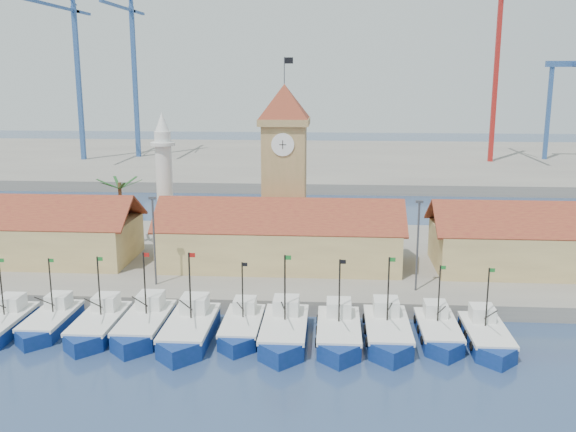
{
  "coord_description": "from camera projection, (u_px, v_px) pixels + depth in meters",
  "views": [
    {
      "loc": [
        5.61,
        -48.75,
        22.41
      ],
      "look_at": [
        0.98,
        18.0,
        7.46
      ],
      "focal_mm": 40.0,
      "sensor_mm": 36.0,
      "label": 1
    }
  ],
  "objects": [
    {
      "name": "palm_tree",
      "position": [
        121.0,
        209.0,
        78.03
      ],
      "size": [
        5.6,
        5.03,
        8.39
      ],
      "color": "brown",
      "rests_on": "quay"
    },
    {
      "name": "boat_3",
      "position": [
        144.0,
        326.0,
        55.95
      ],
      "size": [
        3.69,
        10.11,
        7.65
      ],
      "color": "navy",
      "rests_on": "ground"
    },
    {
      "name": "boat_8",
      "position": [
        388.0,
        334.0,
        54.41
      ],
      "size": [
        3.71,
        10.16,
        7.69
      ],
      "color": "navy",
      "rests_on": "ground"
    },
    {
      "name": "boat_2",
      "position": [
        98.0,
        327.0,
        56.0
      ],
      "size": [
        3.5,
        9.58,
        7.25
      ],
      "color": "navy",
      "rests_on": "ground"
    },
    {
      "name": "boat_0",
      "position": [
        0.0,
        326.0,
        56.1
      ],
      "size": [
        3.42,
        9.36,
        7.09
      ],
      "color": "navy",
      "rests_on": "ground"
    },
    {
      "name": "boat_5",
      "position": [
        242.0,
        329.0,
        55.69
      ],
      "size": [
        3.29,
        9.02,
        6.83
      ],
      "color": "navy",
      "rests_on": "ground"
    },
    {
      "name": "boat_6",
      "position": [
        284.0,
        333.0,
        54.42
      ],
      "size": [
        3.79,
        10.4,
        7.87
      ],
      "color": "navy",
      "rests_on": "ground"
    },
    {
      "name": "lamp_posts",
      "position": [
        279.0,
        239.0,
        62.97
      ],
      "size": [
        80.7,
        0.25,
        9.03
      ],
      "color": "#3F3F44",
      "rests_on": "quay"
    },
    {
      "name": "crane_blue_near",
      "position": [
        132.0,
        59.0,
        154.05
      ],
      "size": [
        1.0,
        30.91,
        43.02
      ],
      "color": "#305694",
      "rests_on": "terminal"
    },
    {
      "name": "boat_10",
      "position": [
        487.0,
        338.0,
        53.63
      ],
      "size": [
        3.37,
        9.23,
        6.98
      ],
      "color": "navy",
      "rests_on": "ground"
    },
    {
      "name": "boat_7",
      "position": [
        339.0,
        334.0,
        54.25
      ],
      "size": [
        3.64,
        9.96,
        7.54
      ],
      "color": "navy",
      "rests_on": "ground"
    },
    {
      "name": "boat_4",
      "position": [
        189.0,
        332.0,
        54.71
      ],
      "size": [
        3.86,
        10.58,
        8.01
      ],
      "color": "navy",
      "rests_on": "ground"
    },
    {
      "name": "minaret",
      "position": [
        164.0,
        178.0,
        78.88
      ],
      "size": [
        3.0,
        3.0,
        16.3
      ],
      "color": "silver",
      "rests_on": "quay"
    },
    {
      "name": "clock_tower",
      "position": [
        284.0,
        164.0,
        75.43
      ],
      "size": [
        5.8,
        5.8,
        22.7
      ],
      "color": "tan",
      "rests_on": "quay"
    },
    {
      "name": "hall_center",
      "position": [
        281.0,
        242.0,
        71.33
      ],
      "size": [
        27.04,
        10.13,
        7.61
      ],
      "color": "#D6BC75",
      "rests_on": "quay"
    },
    {
      "name": "boat_9",
      "position": [
        439.0,
        333.0,
        54.75
      ],
      "size": [
        3.3,
        9.05,
        6.85
      ],
      "color": "navy",
      "rests_on": "ground"
    },
    {
      "name": "crane_red_right",
      "position": [
        499.0,
        49.0,
        144.51
      ],
      "size": [
        1.0,
        34.51,
        45.87
      ],
      "color": "#B11F1B",
      "rests_on": "terminal"
    },
    {
      "name": "terminal",
      "position": [
        310.0,
        161.0,
        159.61
      ],
      "size": [
        240.0,
        80.0,
        2.0
      ],
      "primitive_type": "cube",
      "color": "gray",
      "rests_on": "ground"
    },
    {
      "name": "boat_1",
      "position": [
        50.0,
        323.0,
        56.9
      ],
      "size": [
        3.29,
        9.01,
        6.82
      ],
      "color": "navy",
      "rests_on": "ground"
    },
    {
      "name": "crane_blue_far",
      "position": [
        74.0,
        58.0,
        148.33
      ],
      "size": [
        1.0,
        35.46,
        42.51
      ],
      "color": "#305694",
      "rests_on": "terminal"
    },
    {
      "name": "ground",
      "position": [
        261.0,
        352.0,
        52.73
      ],
      "size": [
        400.0,
        400.0,
        0.0
      ],
      "primitive_type": "plane",
      "color": "navy",
      "rests_on": "ground"
    },
    {
      "name": "hall_left",
      "position": [
        3.0,
        237.0,
        73.5
      ],
      "size": [
        31.2,
        10.13,
        7.61
      ],
      "color": "#D6BC75",
      "rests_on": "quay"
    },
    {
      "name": "hall_right",
      "position": [
        576.0,
        248.0,
        69.17
      ],
      "size": [
        31.2,
        10.13,
        7.61
      ],
      "color": "#D6BC75",
      "rests_on": "quay"
    },
    {
      "name": "quay",
      "position": [
        283.0,
        260.0,
        75.93
      ],
      "size": [
        140.0,
        32.0,
        1.5
      ],
      "primitive_type": "cube",
      "color": "gray",
      "rests_on": "ground"
    }
  ]
}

